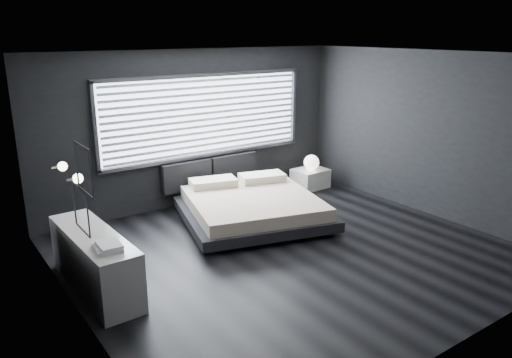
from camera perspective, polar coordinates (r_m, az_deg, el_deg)
room at (r=6.92m, az=4.07°, el=2.31°), size 6.04×6.00×2.80m
window at (r=9.17m, az=-5.68°, el=7.18°), size 4.14×0.09×1.52m
headboard at (r=9.36m, az=-5.21°, el=0.86°), size 1.96×0.16×0.52m
sconce_near at (r=5.61m, az=-19.72°, el=0.05°), size 0.18×0.11×0.11m
sconce_far at (r=6.18m, az=-21.27°, el=1.35°), size 0.18×0.11×0.11m
wall_art_upper at (r=4.97m, az=-19.08°, el=1.02°), size 0.01×0.48×0.48m
wall_art_lower at (r=5.33m, az=-19.38°, el=-3.26°), size 0.01×0.48×0.48m
bed at (r=8.37m, az=-0.45°, el=-3.13°), size 2.76×2.69×0.59m
nightstand at (r=10.28m, az=6.21°, el=0.08°), size 0.68×0.57×0.38m
orb_lamp at (r=10.15m, az=6.35°, el=1.90°), size 0.31×0.31×0.31m
dresser at (r=6.55m, az=-17.89°, el=-8.93°), size 0.58×1.87×0.74m
book_stack at (r=5.90m, az=-16.53°, el=-7.38°), size 0.33×0.40×0.08m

